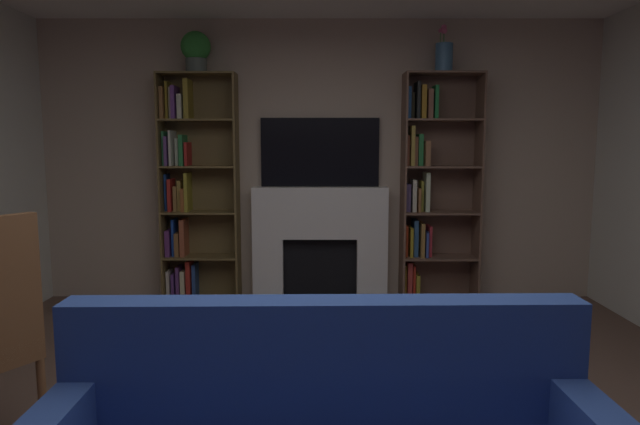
{
  "coord_description": "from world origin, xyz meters",
  "views": [
    {
      "loc": [
        -0.0,
        -2.46,
        1.5
      ],
      "look_at": [
        0.0,
        1.15,
        1.05
      ],
      "focal_mm": 31.39,
      "sensor_mm": 36.0,
      "label": 1
    }
  ],
  "objects_px": {
    "potted_plant": "(196,50)",
    "fireplace": "(320,242)",
    "bookshelf_right": "(430,189)",
    "tv": "(320,152)",
    "bookshelf_left": "(192,190)",
    "vase_with_flowers": "(444,56)"
  },
  "relations": [
    {
      "from": "potted_plant",
      "to": "fireplace",
      "type": "bearing_deg",
      "value": 2.62
    },
    {
      "from": "bookshelf_right",
      "to": "vase_with_flowers",
      "type": "distance_m",
      "value": 1.21
    },
    {
      "from": "potted_plant",
      "to": "vase_with_flowers",
      "type": "xyz_separation_m",
      "value": [
        2.24,
        0.0,
        -0.06
      ]
    },
    {
      "from": "fireplace",
      "to": "bookshelf_right",
      "type": "bearing_deg",
      "value": -0.56
    },
    {
      "from": "fireplace",
      "to": "tv",
      "type": "bearing_deg",
      "value": 90.0
    },
    {
      "from": "tv",
      "to": "bookshelf_right",
      "type": "relative_size",
      "value": 0.52
    },
    {
      "from": "bookshelf_left",
      "to": "bookshelf_right",
      "type": "height_order",
      "value": "same"
    },
    {
      "from": "fireplace",
      "to": "bookshelf_left",
      "type": "relative_size",
      "value": 0.65
    },
    {
      "from": "fireplace",
      "to": "tv",
      "type": "distance_m",
      "value": 0.85
    },
    {
      "from": "tv",
      "to": "bookshelf_right",
      "type": "height_order",
      "value": "bookshelf_right"
    },
    {
      "from": "bookshelf_right",
      "to": "potted_plant",
      "type": "xyz_separation_m",
      "value": [
        -2.15,
        -0.04,
        1.26
      ]
    },
    {
      "from": "fireplace",
      "to": "bookshelf_left",
      "type": "xyz_separation_m",
      "value": [
        -1.21,
        0.0,
        0.49
      ]
    },
    {
      "from": "bookshelf_right",
      "to": "tv",
      "type": "bearing_deg",
      "value": 175.63
    },
    {
      "from": "fireplace",
      "to": "potted_plant",
      "type": "distance_m",
      "value": 2.09
    },
    {
      "from": "tv",
      "to": "vase_with_flowers",
      "type": "height_order",
      "value": "vase_with_flowers"
    },
    {
      "from": "bookshelf_right",
      "to": "vase_with_flowers",
      "type": "bearing_deg",
      "value": -24.77
    },
    {
      "from": "bookshelf_right",
      "to": "bookshelf_left",
      "type": "bearing_deg",
      "value": 179.73
    },
    {
      "from": "bookshelf_left",
      "to": "potted_plant",
      "type": "bearing_deg",
      "value": -31.37
    },
    {
      "from": "potted_plant",
      "to": "tv",
      "type": "bearing_deg",
      "value": 6.11
    },
    {
      "from": "fireplace",
      "to": "tv",
      "type": "height_order",
      "value": "tv"
    },
    {
      "from": "tv",
      "to": "potted_plant",
      "type": "xyz_separation_m",
      "value": [
        -1.12,
        -0.12,
        0.92
      ]
    },
    {
      "from": "tv",
      "to": "bookshelf_left",
      "type": "height_order",
      "value": "bookshelf_left"
    }
  ]
}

